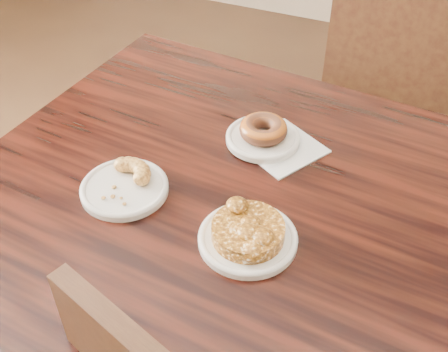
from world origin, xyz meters
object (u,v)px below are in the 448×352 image
at_px(apple_fritter, 248,228).
at_px(chair_far, 394,104).
at_px(cafe_table, 214,314).
at_px(glazed_donut, 263,129).
at_px(cruller_fragment, 123,181).

bearing_deg(apple_fritter, chair_far, 82.75).
xyz_separation_m(chair_far, apple_fritter, (-0.13, -1.00, 0.33)).
relative_size(cafe_table, apple_fritter, 5.74).
distance_m(chair_far, glazed_donut, 0.82).
bearing_deg(cafe_table, glazed_donut, 86.58).
bearing_deg(cruller_fragment, glazed_donut, 52.68).
bearing_deg(glazed_donut, cruller_fragment, -127.32).
distance_m(glazed_donut, apple_fritter, 0.28).
relative_size(cafe_table, chair_far, 1.08).
bearing_deg(cafe_table, chair_far, 81.14).
relative_size(chair_far, cruller_fragment, 8.21).
height_order(chair_far, cruller_fragment, chair_far).
xyz_separation_m(glazed_donut, cruller_fragment, (-0.19, -0.25, -0.01)).
height_order(glazed_donut, cruller_fragment, glazed_donut).
bearing_deg(apple_fritter, cafe_table, 143.62).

